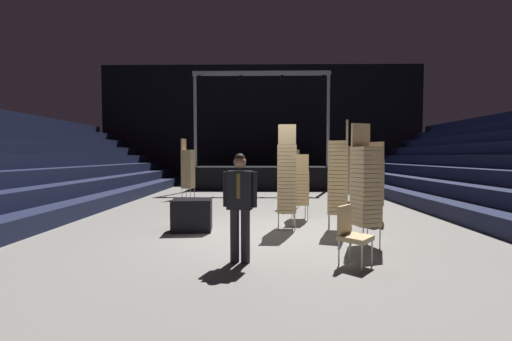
% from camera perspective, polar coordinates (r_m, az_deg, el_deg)
% --- Properties ---
extents(ground_plane, '(22.00, 30.00, 0.10)m').
position_cam_1_polar(ground_plane, '(7.45, 1.12, -11.36)').
color(ground_plane, slate).
extents(arena_end_wall, '(22.00, 0.30, 8.00)m').
position_cam_1_polar(arena_end_wall, '(22.35, 0.94, 8.34)').
color(arena_end_wall, black).
rests_on(arena_end_wall, ground_plane).
extents(stage_riser, '(7.26, 3.54, 6.03)m').
position_cam_1_polar(stage_riser, '(17.86, 0.96, -0.91)').
color(stage_riser, black).
rests_on(stage_riser, ground_plane).
extents(man_with_tie, '(0.57, 0.29, 1.79)m').
position_cam_1_polar(man_with_tie, '(5.24, -2.89, -5.41)').
color(man_with_tie, black).
rests_on(man_with_tie, ground_plane).
extents(chair_stack_front_left, '(0.53, 0.53, 2.48)m').
position_cam_1_polar(chair_stack_front_left, '(13.71, -12.02, 0.38)').
color(chair_stack_front_left, '#B2B5BA').
rests_on(chair_stack_front_left, ground_plane).
extents(chair_stack_front_right, '(0.46, 0.46, 1.79)m').
position_cam_1_polar(chair_stack_front_right, '(8.92, 7.80, -2.89)').
color(chair_stack_front_right, '#B2B5BA').
rests_on(chair_stack_front_right, ground_plane).
extents(chair_stack_mid_left, '(0.48, 0.48, 2.56)m').
position_cam_1_polar(chair_stack_mid_left, '(11.64, 17.25, 0.15)').
color(chair_stack_mid_left, '#B2B5BA').
rests_on(chair_stack_mid_left, ground_plane).
extents(chair_stack_mid_right, '(0.54, 0.54, 2.56)m').
position_cam_1_polar(chair_stack_mid_right, '(7.68, 14.40, -0.99)').
color(chair_stack_mid_right, '#B2B5BA').
rests_on(chair_stack_mid_right, ground_plane).
extents(chair_stack_mid_centre, '(0.62, 0.62, 1.96)m').
position_cam_1_polar(chair_stack_mid_centre, '(10.89, 6.19, -1.46)').
color(chair_stack_mid_centre, '#B2B5BA').
rests_on(chair_stack_mid_centre, ground_plane).
extents(chair_stack_rear_left, '(0.62, 0.62, 2.14)m').
position_cam_1_polar(chair_stack_rear_left, '(9.21, 20.03, -1.80)').
color(chair_stack_rear_left, '#B2B5BA').
rests_on(chair_stack_rear_left, ground_plane).
extents(chair_stack_rear_right, '(0.62, 0.62, 2.14)m').
position_cam_1_polar(chair_stack_rear_right, '(12.77, 16.30, -0.58)').
color(chair_stack_rear_right, '#B2B5BA').
rests_on(chair_stack_rear_right, ground_plane).
extents(chair_stack_rear_centre, '(0.46, 0.46, 2.48)m').
position_cam_1_polar(chair_stack_rear_centre, '(7.64, 5.46, -1.25)').
color(chair_stack_rear_centre, '#B2B5BA').
rests_on(chair_stack_rear_centre, ground_plane).
extents(chair_stack_aisle_left, '(0.56, 0.56, 2.39)m').
position_cam_1_polar(chair_stack_aisle_left, '(6.56, 18.96, -2.38)').
color(chair_stack_aisle_left, '#B2B5BA').
rests_on(chair_stack_aisle_left, ground_plane).
extents(equipment_road_case, '(0.95, 0.68, 0.74)m').
position_cam_1_polar(equipment_road_case, '(7.68, -11.30, -7.78)').
color(equipment_road_case, black).
rests_on(equipment_road_case, ground_plane).
extents(loose_chair_near_man, '(0.62, 0.62, 0.95)m').
position_cam_1_polar(loose_chair_near_man, '(5.45, 16.62, -10.37)').
color(loose_chair_near_man, '#B2B5BA').
rests_on(loose_chair_near_man, ground_plane).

